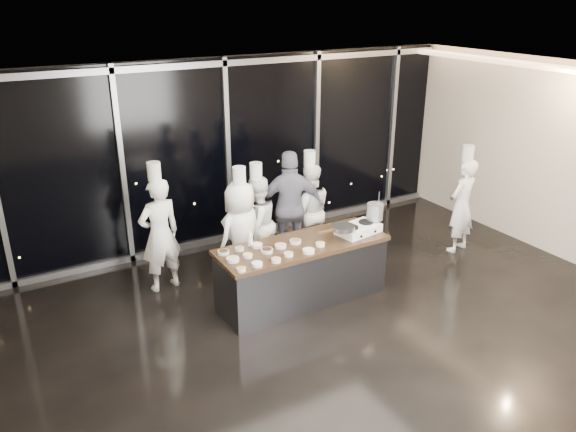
% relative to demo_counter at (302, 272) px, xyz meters
% --- Properties ---
extents(ground, '(9.00, 9.00, 0.00)m').
position_rel_demo_counter_xyz_m(ground, '(0.00, -0.90, -0.45)').
color(ground, black).
rests_on(ground, ground).
extents(room_shell, '(9.02, 7.02, 3.21)m').
position_rel_demo_counter_xyz_m(room_shell, '(0.18, -0.90, 1.79)').
color(room_shell, beige).
rests_on(room_shell, ground).
extents(window_wall, '(8.90, 0.11, 3.20)m').
position_rel_demo_counter_xyz_m(window_wall, '(0.00, 2.53, 1.14)').
color(window_wall, black).
rests_on(window_wall, ground).
extents(demo_counter, '(2.46, 0.86, 0.90)m').
position_rel_demo_counter_xyz_m(demo_counter, '(0.00, 0.00, 0.00)').
color(demo_counter, '#35353A').
rests_on(demo_counter, ground).
extents(stove, '(0.68, 0.48, 0.14)m').
position_rel_demo_counter_xyz_m(stove, '(0.89, -0.09, 0.51)').
color(stove, white).
rests_on(stove, demo_counter).
extents(frying_pan, '(0.61, 0.39, 0.06)m').
position_rel_demo_counter_xyz_m(frying_pan, '(0.57, -0.15, 0.62)').
color(frying_pan, gray).
rests_on(frying_pan, stove).
extents(stock_pot, '(0.28, 0.28, 0.24)m').
position_rel_demo_counter_xyz_m(stock_pot, '(1.21, -0.06, 0.71)').
color(stock_pot, '#B3B3B6').
rests_on(stock_pot, stove).
extents(prep_bowls, '(1.41, 0.71, 0.05)m').
position_rel_demo_counter_xyz_m(prep_bowls, '(-0.59, -0.06, 0.47)').
color(prep_bowls, white).
rests_on(prep_bowls, demo_counter).
extents(squeeze_bottle, '(0.07, 0.07, 0.24)m').
position_rel_demo_counter_xyz_m(squeeze_bottle, '(-0.67, 0.28, 0.56)').
color(squeeze_bottle, white).
rests_on(squeeze_bottle, demo_counter).
extents(chef_far_left, '(0.70, 0.52, 1.97)m').
position_rel_demo_counter_xyz_m(chef_far_left, '(-1.63, 1.34, 0.44)').
color(chef_far_left, white).
rests_on(chef_far_left, ground).
extents(chef_left, '(0.92, 0.74, 1.87)m').
position_rel_demo_counter_xyz_m(chef_left, '(-0.55, 0.84, 0.38)').
color(chef_left, white).
rests_on(chef_left, ground).
extents(chef_center, '(0.90, 0.79, 1.77)m').
position_rel_demo_counter_xyz_m(chef_center, '(-0.10, 1.21, 0.33)').
color(chef_center, white).
rests_on(chef_center, ground).
extents(guest, '(1.19, 0.85, 1.88)m').
position_rel_demo_counter_xyz_m(guest, '(0.49, 1.18, 0.49)').
color(guest, '#121333').
rests_on(guest, ground).
extents(chef_right, '(0.93, 0.82, 1.82)m').
position_rel_demo_counter_xyz_m(chef_right, '(0.88, 1.25, 0.35)').
color(chef_right, white).
rests_on(chef_right, ground).
extents(chef_side, '(0.67, 0.52, 1.86)m').
position_rel_demo_counter_xyz_m(chef_side, '(3.21, 0.12, 0.38)').
color(chef_side, white).
rests_on(chef_side, ground).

